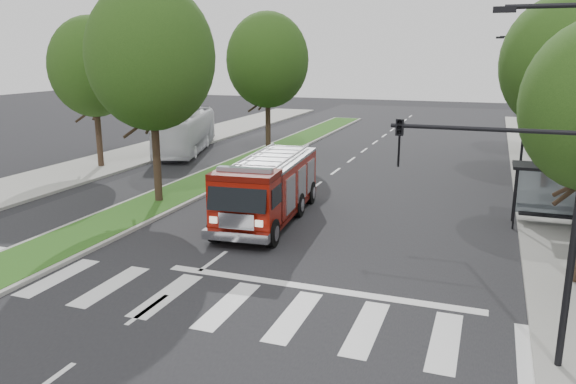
# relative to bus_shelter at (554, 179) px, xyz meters

# --- Properties ---
(ground) EXTENTS (140.00, 140.00, 0.00)m
(ground) POSITION_rel_bus_shelter_xyz_m (-11.20, -8.15, -2.04)
(ground) COLOR black
(ground) RESTS_ON ground
(sidewalk_left) EXTENTS (5.00, 80.00, 0.15)m
(sidewalk_left) POSITION_rel_bus_shelter_xyz_m (-25.70, 1.85, -1.96)
(sidewalk_left) COLOR gray
(sidewalk_left) RESTS_ON ground
(median) EXTENTS (3.00, 50.00, 0.15)m
(median) POSITION_rel_bus_shelter_xyz_m (-17.20, 9.85, -1.96)
(median) COLOR gray
(median) RESTS_ON ground
(bus_shelter) EXTENTS (3.20, 1.60, 2.61)m
(bus_shelter) POSITION_rel_bus_shelter_xyz_m (0.00, 0.00, 0.00)
(bus_shelter) COLOR black
(bus_shelter) RESTS_ON ground
(tree_right_mid) EXTENTS (5.60, 5.60, 9.72)m
(tree_right_mid) POSITION_rel_bus_shelter_xyz_m (0.30, 5.85, 4.45)
(tree_right_mid) COLOR black
(tree_right_mid) RESTS_ON ground
(tree_right_far) EXTENTS (5.00, 5.00, 8.73)m
(tree_right_far) POSITION_rel_bus_shelter_xyz_m (0.30, 15.85, 3.80)
(tree_right_far) COLOR black
(tree_right_far) RESTS_ON ground
(tree_median_near) EXTENTS (5.80, 5.80, 10.16)m
(tree_median_near) POSITION_rel_bus_shelter_xyz_m (-17.20, -2.15, 4.77)
(tree_median_near) COLOR black
(tree_median_near) RESTS_ON ground
(tree_median_far) EXTENTS (5.60, 5.60, 9.72)m
(tree_median_far) POSITION_rel_bus_shelter_xyz_m (-17.20, 11.85, 4.45)
(tree_median_far) COLOR black
(tree_median_far) RESTS_ON ground
(tree_left_mid) EXTENTS (5.20, 5.20, 9.16)m
(tree_left_mid) POSITION_rel_bus_shelter_xyz_m (-25.20, 3.85, 4.12)
(tree_left_mid) COLOR black
(tree_left_mid) RESTS_ON ground
(streetlight_right_near) EXTENTS (4.08, 0.22, 8.00)m
(streetlight_right_near) POSITION_rel_bus_shelter_xyz_m (-1.59, -11.65, 2.63)
(streetlight_right_near) COLOR black
(streetlight_right_near) RESTS_ON ground
(streetlight_right_far) EXTENTS (2.11, 0.20, 8.00)m
(streetlight_right_far) POSITION_rel_bus_shelter_xyz_m (-0.85, 11.85, 2.44)
(streetlight_right_far) COLOR black
(streetlight_right_far) RESTS_ON ground
(fire_engine) EXTENTS (3.20, 8.50, 2.89)m
(fire_engine) POSITION_rel_bus_shelter_xyz_m (-11.23, -2.97, -0.66)
(fire_engine) COLOR #500A04
(fire_engine) RESTS_ON ground
(city_bus) EXTENTS (5.64, 10.77, 2.93)m
(city_bus) POSITION_rel_bus_shelter_xyz_m (-23.20, 10.89, -0.57)
(city_bus) COLOR silver
(city_bus) RESTS_ON ground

